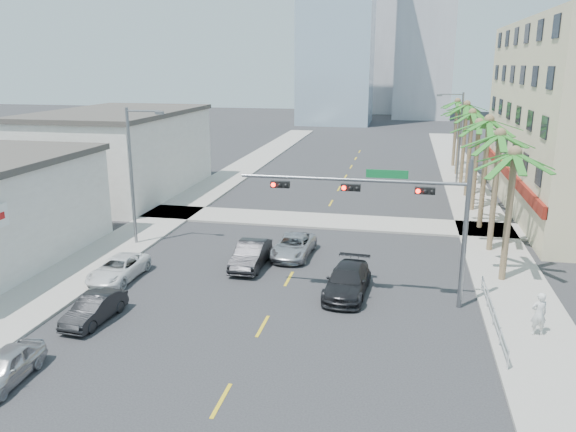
% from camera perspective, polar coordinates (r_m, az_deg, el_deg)
% --- Properties ---
extents(ground, '(260.00, 260.00, 0.00)m').
position_cam_1_polar(ground, '(22.87, -5.16, -15.46)').
color(ground, '#262628').
rests_on(ground, ground).
extents(sidewalk_right, '(4.00, 120.00, 0.15)m').
position_cam_1_polar(sidewalk_right, '(40.91, 19.77, -2.13)').
color(sidewalk_right, gray).
rests_on(sidewalk_right, ground).
extents(sidewalk_left, '(4.00, 120.00, 0.15)m').
position_cam_1_polar(sidewalk_left, '(44.25, -12.62, -0.31)').
color(sidewalk_left, gray).
rests_on(sidewalk_left, ground).
extents(sidewalk_cross, '(80.00, 4.00, 0.15)m').
position_cam_1_polar(sidewalk_cross, '(42.79, 3.33, -0.48)').
color(sidewalk_cross, gray).
rests_on(sidewalk_cross, ground).
extents(building_left_far, '(11.00, 18.00, 7.20)m').
position_cam_1_polar(building_left_far, '(53.83, -16.70, 6.00)').
color(building_left_far, beige).
rests_on(building_left_far, ground).
extents(tower_far_center, '(16.00, 16.00, 42.00)m').
position_cam_1_polar(tower_far_center, '(144.34, 8.62, 18.79)').
color(tower_far_center, '#ADADB2').
rests_on(tower_far_center, ground).
extents(traffic_signal_mast, '(11.12, 0.54, 7.20)m').
position_cam_1_polar(traffic_signal_mast, '(27.52, 11.10, 1.09)').
color(traffic_signal_mast, slate).
rests_on(traffic_signal_mast, ground).
extents(palm_tree_0, '(4.80, 4.80, 7.80)m').
position_cam_1_polar(palm_tree_0, '(31.62, 22.06, 5.82)').
color(palm_tree_0, brown).
rests_on(palm_tree_0, ground).
extents(palm_tree_1, '(4.80, 4.80, 8.16)m').
position_cam_1_polar(palm_tree_1, '(36.65, 20.75, 7.65)').
color(palm_tree_1, brown).
rests_on(palm_tree_1, ground).
extents(palm_tree_2, '(4.80, 4.80, 8.52)m').
position_cam_1_polar(palm_tree_2, '(41.73, 19.75, 9.04)').
color(palm_tree_2, brown).
rests_on(palm_tree_2, ground).
extents(palm_tree_3, '(4.80, 4.80, 7.80)m').
position_cam_1_polar(palm_tree_3, '(46.93, 18.85, 8.85)').
color(palm_tree_3, brown).
rests_on(palm_tree_3, ground).
extents(palm_tree_4, '(4.80, 4.80, 8.16)m').
position_cam_1_polar(palm_tree_4, '(52.05, 18.23, 9.84)').
color(palm_tree_4, brown).
rests_on(palm_tree_4, ground).
extents(palm_tree_5, '(4.80, 4.80, 8.52)m').
position_cam_1_polar(palm_tree_5, '(57.18, 17.71, 10.65)').
color(palm_tree_5, brown).
rests_on(palm_tree_5, ground).
extents(palm_tree_6, '(4.80, 4.80, 7.80)m').
position_cam_1_polar(palm_tree_6, '(62.39, 17.20, 10.38)').
color(palm_tree_6, brown).
rests_on(palm_tree_6, ground).
extents(palm_tree_7, '(4.80, 4.80, 8.16)m').
position_cam_1_polar(palm_tree_7, '(67.54, 16.84, 11.02)').
color(palm_tree_7, brown).
rests_on(palm_tree_7, ground).
extents(streetlight_left, '(2.55, 0.25, 9.00)m').
position_cam_1_polar(streetlight_left, '(37.46, -15.38, 4.55)').
color(streetlight_left, slate).
rests_on(streetlight_left, ground).
extents(streetlight_right, '(2.55, 0.25, 9.00)m').
position_cam_1_polar(streetlight_right, '(57.37, 16.89, 7.99)').
color(streetlight_right, slate).
rests_on(streetlight_right, ground).
extents(guardrail, '(0.08, 8.08, 1.00)m').
position_cam_1_polar(guardrail, '(27.44, 20.14, -9.34)').
color(guardrail, silver).
rests_on(guardrail, ground).
extents(car_parked_near, '(1.67, 3.77, 1.26)m').
position_cam_1_polar(car_parked_near, '(24.28, -26.80, -13.53)').
color(car_parked_near, '#B7B6BB').
rests_on(car_parked_near, ground).
extents(car_parked_mid, '(1.62, 3.87, 1.25)m').
position_cam_1_polar(car_parked_mid, '(27.93, -19.09, -8.91)').
color(car_parked_mid, black).
rests_on(car_parked_mid, ground).
extents(car_parked_far, '(2.15, 4.51, 1.24)m').
position_cam_1_polar(car_parked_far, '(32.70, -16.85, -5.16)').
color(car_parked_far, white).
rests_on(car_parked_far, ground).
extents(car_lane_left, '(1.60, 4.56, 1.50)m').
position_cam_1_polar(car_lane_left, '(33.23, -3.80, -3.94)').
color(car_lane_left, black).
rests_on(car_lane_left, ground).
extents(car_lane_center, '(2.43, 4.83, 1.31)m').
position_cam_1_polar(car_lane_center, '(35.00, 0.55, -3.07)').
color(car_lane_center, '#B4B4B9').
rests_on(car_lane_center, ground).
extents(car_lane_right, '(2.35, 5.14, 1.46)m').
position_cam_1_polar(car_lane_right, '(29.51, 6.06, -6.57)').
color(car_lane_right, black).
rests_on(car_lane_right, ground).
extents(pedestrian, '(0.81, 0.64, 1.96)m').
position_cam_1_polar(pedestrian, '(27.07, 24.13, -9.05)').
color(pedestrian, silver).
rests_on(pedestrian, sidewalk_right).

